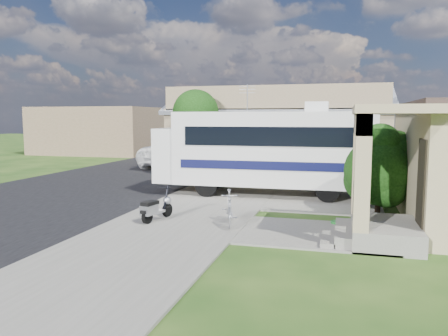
% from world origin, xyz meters
% --- Properties ---
extents(ground, '(120.00, 120.00, 0.00)m').
position_xyz_m(ground, '(0.00, 0.00, 0.00)').
color(ground, '#183A0F').
extents(street_slab, '(9.00, 80.00, 0.02)m').
position_xyz_m(street_slab, '(-7.50, 10.00, 0.01)').
color(street_slab, black).
rests_on(street_slab, ground).
extents(sidewalk_slab, '(4.00, 80.00, 0.06)m').
position_xyz_m(sidewalk_slab, '(-1.00, 10.00, 0.03)').
color(sidewalk_slab, '#66645C').
rests_on(sidewalk_slab, ground).
extents(driveway_slab, '(7.00, 6.00, 0.05)m').
position_xyz_m(driveway_slab, '(1.50, 4.50, 0.03)').
color(driveway_slab, '#66645C').
rests_on(driveway_slab, ground).
extents(walk_slab, '(4.00, 3.00, 0.05)m').
position_xyz_m(walk_slab, '(3.00, -1.00, 0.03)').
color(walk_slab, '#66645C').
rests_on(walk_slab, ground).
extents(warehouse, '(12.50, 8.40, 5.04)m').
position_xyz_m(warehouse, '(0.00, 13.97, 1.99)').
color(warehouse, '#746649').
rests_on(warehouse, ground).
extents(distant_bldg_far, '(10.00, 8.00, 4.00)m').
position_xyz_m(distant_bldg_far, '(-17.00, 22.00, 2.00)').
color(distant_bldg_far, brown).
rests_on(distant_bldg_far, ground).
extents(distant_bldg_near, '(8.00, 7.00, 3.20)m').
position_xyz_m(distant_bldg_near, '(-15.00, 34.00, 1.60)').
color(distant_bldg_near, '#746649').
rests_on(distant_bldg_near, ground).
extents(street_tree_a, '(2.44, 2.40, 4.58)m').
position_xyz_m(street_tree_a, '(-3.70, 9.05, 3.25)').
color(street_tree_a, black).
rests_on(street_tree_a, ground).
extents(street_tree_b, '(2.44, 2.40, 4.73)m').
position_xyz_m(street_tree_b, '(-3.70, 19.05, 3.39)').
color(street_tree_b, black).
rests_on(street_tree_b, ground).
extents(street_tree_c, '(2.44, 2.40, 4.42)m').
position_xyz_m(street_tree_c, '(-3.70, 28.05, 3.10)').
color(street_tree_c, black).
rests_on(street_tree_c, ground).
extents(motorhome, '(8.58, 2.94, 4.37)m').
position_xyz_m(motorhome, '(0.65, 4.64, 1.88)').
color(motorhome, silver).
rests_on(motorhome, ground).
extents(shrub, '(2.39, 2.28, 2.94)m').
position_xyz_m(shrub, '(4.83, 2.02, 1.50)').
color(shrub, black).
rests_on(shrub, ground).
extents(scooter, '(0.62, 1.45, 0.96)m').
position_xyz_m(scooter, '(-1.69, -0.89, 0.44)').
color(scooter, black).
rests_on(scooter, ground).
extents(bicycle, '(0.89, 1.70, 0.98)m').
position_xyz_m(bicycle, '(0.55, -0.78, 0.49)').
color(bicycle, '#A5A7AD').
rests_on(bicycle, ground).
extents(pickup_truck, '(4.15, 6.96, 1.81)m').
position_xyz_m(pickup_truck, '(-6.13, 13.32, 0.91)').
color(pickup_truck, white).
rests_on(pickup_truck, ground).
extents(van, '(2.44, 5.70, 1.64)m').
position_xyz_m(van, '(-6.58, 20.13, 0.82)').
color(van, white).
rests_on(van, ground).
extents(garden_hose, '(0.40, 0.40, 0.18)m').
position_xyz_m(garden_hose, '(3.56, -0.19, 0.09)').
color(garden_hose, '#14681E').
rests_on(garden_hose, ground).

